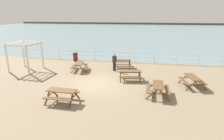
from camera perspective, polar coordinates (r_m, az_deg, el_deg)
ground_plane at (r=15.04m, az=-4.58°, el=-4.46°), size 30.00×24.00×0.20m
sea_band at (r=66.61m, az=7.63°, el=11.68°), size 142.00×90.00×0.01m
distant_shoreline at (r=109.49m, az=9.02°, el=13.39°), size 142.00×6.00×1.80m
seaward_railing at (r=22.09m, az=0.65°, el=4.66°), size 23.07×0.07×1.08m
picnic_table_near_left at (r=19.52m, az=3.02°, el=2.55°), size 2.03×1.80×0.80m
picnic_table_near_right at (r=18.57m, az=-9.63°, el=1.62°), size 1.85×2.08×0.80m
picnic_table_mid_centre at (r=13.06m, az=13.59°, el=-4.97°), size 1.58×1.83×0.80m
picnic_table_far_left at (r=15.75m, az=5.43°, el=-0.89°), size 1.99×1.75×0.80m
picnic_table_far_right at (r=15.44m, az=22.90°, el=-2.50°), size 1.84×2.06×0.80m
picnic_table_seaward at (r=12.19m, az=-14.75°, el=-6.61°), size 1.86×1.61×0.80m
visitor at (r=18.10m, az=0.73°, el=2.66°), size 0.47×0.36×1.66m
lattice_pergola at (r=20.03m, az=-24.71°, el=5.56°), size 2.60×2.72×2.70m
litter_bin at (r=22.52m, az=-10.88°, el=3.86°), size 0.55×0.55×0.95m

